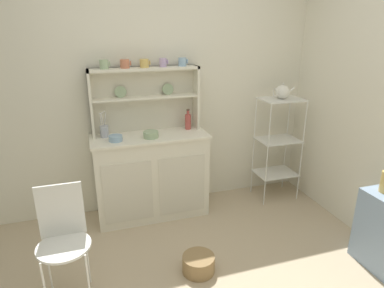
{
  "coord_description": "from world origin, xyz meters",
  "views": [
    {
      "loc": [
        -0.71,
        -1.69,
        1.86
      ],
      "look_at": [
        0.18,
        1.12,
        0.81
      ],
      "focal_mm": 31.56,
      "sensor_mm": 36.0,
      "label": 1
    }
  ],
  "objects": [
    {
      "name": "bowl_mixing_large",
      "position": [
        -0.5,
        1.29,
        0.88
      ],
      "size": [
        0.12,
        0.12,
        0.05
      ],
      "primitive_type": "cylinder",
      "color": "#8EB2D1",
      "rests_on": "hutch_cabinet"
    },
    {
      "name": "utensil_jar",
      "position": [
        -0.59,
        1.45,
        0.92
      ],
      "size": [
        0.08,
        0.08,
        0.25
      ],
      "color": "#B2B7C6",
      "rests_on": "hutch_cabinet"
    },
    {
      "name": "wall_back",
      "position": [
        0.0,
        1.62,
        1.25
      ],
      "size": [
        3.84,
        0.05,
        2.5
      ],
      "primitive_type": "cube",
      "color": "silver",
      "rests_on": "ground"
    },
    {
      "name": "bowl_floral_medium",
      "position": [
        -0.17,
        1.29,
        0.89
      ],
      "size": [
        0.14,
        0.14,
        0.06
      ],
      "primitive_type": "cylinder",
      "color": "#9EB78E",
      "rests_on": "hutch_cabinet"
    },
    {
      "name": "floor_basket",
      "position": [
        -0.0,
        0.39,
        0.07
      ],
      "size": [
        0.26,
        0.26,
        0.14
      ],
      "primitive_type": "cylinder",
      "color": "#93754C",
      "rests_on": "ground"
    },
    {
      "name": "bakers_rack",
      "position": [
        1.23,
        1.33,
        0.7
      ],
      "size": [
        0.44,
        0.32,
        1.13
      ],
      "color": "silver",
      "rests_on": "ground"
    },
    {
      "name": "hutch_cabinet",
      "position": [
        -0.17,
        1.37,
        0.44
      ],
      "size": [
        1.12,
        0.45,
        0.85
      ],
      "color": "silver",
      "rests_on": "ground"
    },
    {
      "name": "cup_terracotta_1",
      "position": [
        -0.35,
        1.49,
        1.52
      ],
      "size": [
        0.1,
        0.08,
        0.08
      ],
      "color": "#C67556",
      "rests_on": "hutch_shelf_unit"
    },
    {
      "name": "wire_chair",
      "position": [
        -0.96,
        0.44,
        0.52
      ],
      "size": [
        0.36,
        0.36,
        0.85
      ],
      "rotation": [
        0.0,
        0.0,
        -0.43
      ],
      "color": "white",
      "rests_on": "ground"
    },
    {
      "name": "cup_sage_0",
      "position": [
        -0.53,
        1.49,
        1.52
      ],
      "size": [
        0.09,
        0.08,
        0.08
      ],
      "color": "#9EB78E",
      "rests_on": "hutch_shelf_unit"
    },
    {
      "name": "cup_lilac_3",
      "position": [
        0.01,
        1.49,
        1.52
      ],
      "size": [
        0.08,
        0.07,
        0.08
      ],
      "color": "#B79ECC",
      "rests_on": "hutch_shelf_unit"
    },
    {
      "name": "cup_gold_2",
      "position": [
        -0.17,
        1.49,
        1.52
      ],
      "size": [
        0.1,
        0.08,
        0.08
      ],
      "color": "#DBB760",
      "rests_on": "hutch_shelf_unit"
    },
    {
      "name": "cup_sky_4",
      "position": [
        0.2,
        1.49,
        1.52
      ],
      "size": [
        0.09,
        0.08,
        0.08
      ],
      "color": "#8EB2D1",
      "rests_on": "hutch_shelf_unit"
    },
    {
      "name": "hutch_shelf_unit",
      "position": [
        -0.17,
        1.53,
        1.22
      ],
      "size": [
        1.04,
        0.18,
        0.63
      ],
      "color": "silver",
      "rests_on": "hutch_cabinet"
    },
    {
      "name": "jam_bottle",
      "position": [
        0.24,
        1.45,
        0.94
      ],
      "size": [
        0.06,
        0.06,
        0.21
      ],
      "color": "#B74C47",
      "rests_on": "hutch_cabinet"
    },
    {
      "name": "porcelain_teapot",
      "position": [
        1.23,
        1.33,
        1.2
      ],
      "size": [
        0.24,
        0.15,
        0.17
      ],
      "color": "white",
      "rests_on": "bakers_rack"
    }
  ]
}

